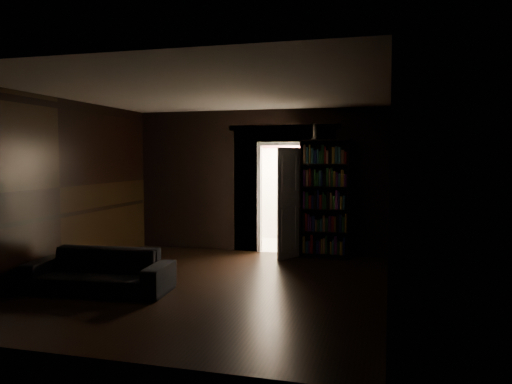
% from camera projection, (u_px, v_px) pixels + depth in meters
% --- Properties ---
extents(ground, '(5.50, 5.50, 0.00)m').
position_uv_depth(ground, '(210.00, 286.00, 7.27)').
color(ground, black).
rests_on(ground, ground).
extents(room_walls, '(5.02, 5.61, 2.84)m').
position_uv_depth(room_walls, '(232.00, 169.00, 8.18)').
color(room_walls, black).
rests_on(room_walls, ground).
extents(kitchen_alcove, '(2.20, 1.80, 2.60)m').
position_uv_depth(kitchen_alcove, '(294.00, 188.00, 10.78)').
color(kitchen_alcove, beige).
rests_on(kitchen_alcove, ground).
extents(sofa, '(2.05, 1.02, 0.77)m').
position_uv_depth(sofa, '(99.00, 264.00, 6.96)').
color(sofa, black).
rests_on(sofa, ground).
extents(bookshelf, '(0.93, 0.41, 2.20)m').
position_uv_depth(bookshelf, '(325.00, 199.00, 9.30)').
color(bookshelf, black).
rests_on(bookshelf, ground).
extents(refrigerator, '(0.81, 0.76, 1.65)m').
position_uv_depth(refrigerator, '(315.00, 205.00, 10.85)').
color(refrigerator, white).
rests_on(refrigerator, ground).
extents(door, '(0.45, 0.77, 2.05)m').
position_uv_depth(door, '(293.00, 203.00, 9.26)').
color(door, white).
rests_on(door, ground).
extents(figurine, '(0.13, 0.13, 0.30)m').
position_uv_depth(figurine, '(315.00, 132.00, 9.31)').
color(figurine, silver).
rests_on(figurine, bookshelf).
extents(bottles, '(0.61, 0.33, 0.26)m').
position_uv_depth(bottles, '(317.00, 162.00, 10.68)').
color(bottles, black).
rests_on(bottles, refrigerator).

